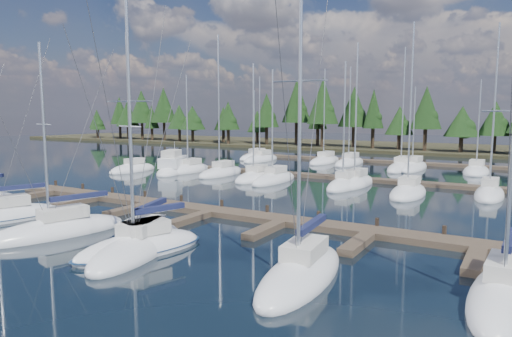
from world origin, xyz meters
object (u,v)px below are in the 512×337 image
Objects in this scene: front_sailboat_3 at (139,246)px; front_sailboat_5 at (301,273)px; main_dock at (209,213)px; front_sailboat_1 at (4,216)px; motor_yacht_left at (173,168)px; front_sailboat_6 at (504,296)px; front_sailboat_2 at (58,231)px; front_sailboat_4 at (140,247)px.

front_sailboat_3 is 0.92× the size of front_sailboat_5.
front_sailboat_5 is (11.43, -8.49, 0.11)m from main_dock.
front_sailboat_1 is 1.38× the size of motor_yacht_left.
main_dock is 4.42× the size of motor_yacht_left.
front_sailboat_3 is (13.52, -0.49, 0.00)m from front_sailboat_1.
front_sailboat_6 reaches higher than front_sailboat_1.
front_sailboat_2 is 6.99m from front_sailboat_4.
motor_yacht_left is at bearing 136.68° from main_dock.
front_sailboat_5 reaches higher than motor_yacht_left.
front_sailboat_6 reaches higher than front_sailboat_2.
front_sailboat_6 reaches higher than front_sailboat_4.
front_sailboat_3 reaches higher than motor_yacht_left.
front_sailboat_2 is at bearing -177.48° from front_sailboat_5.
motor_yacht_left is at bearing 139.07° from front_sailboat_5.
main_dock is 3.20× the size of front_sailboat_6.
motor_yacht_left is at bearing 127.93° from front_sailboat_4.
front_sailboat_2 is at bearing -62.57° from motor_yacht_left.
main_dock is at bearing 62.35° from front_sailboat_2.
front_sailboat_2 is at bearing -4.79° from front_sailboat_1.
front_sailboat_2 is 30.34m from motor_yacht_left.
front_sailboat_6 is at bearing 12.49° from front_sailboat_5.
main_dock is 14.41m from front_sailboat_1.
front_sailboat_3 reaches higher than front_sailboat_2.
front_sailboat_4 is at bearing -171.89° from front_sailboat_6.
main_dock is 10.39m from front_sailboat_2.
front_sailboat_6 is (30.97, 1.93, 0.01)m from front_sailboat_1.
front_sailboat_2 is at bearing -179.78° from front_sailboat_4.
front_sailboat_1 reaches higher than front_sailboat_4.
motor_yacht_left is (-38.24, 24.44, 0.22)m from front_sailboat_6.
front_sailboat_4 is (13.70, -0.53, -0.01)m from front_sailboat_1.
front_sailboat_1 is at bearing 175.21° from front_sailboat_2.
front_sailboat_2 reaches higher than main_dock.
front_sailboat_5 reaches higher than front_sailboat_1.
front_sailboat_5 is at bearing 0.38° from front_sailboat_1.
front_sailboat_3 is 9.47m from front_sailboat_5.
front_sailboat_1 is at bearing -74.60° from motor_yacht_left.
front_sailboat_2 is 16.27m from front_sailboat_5.
front_sailboat_5 is at bearing 2.52° from front_sailboat_2.
front_sailboat_4 is at bearing 0.22° from front_sailboat_2.
front_sailboat_1 is 6.74m from front_sailboat_2.
front_sailboat_4 is 17.45m from front_sailboat_6.
front_sailboat_6 reaches higher than main_dock.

